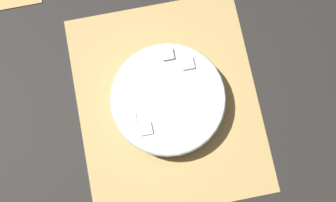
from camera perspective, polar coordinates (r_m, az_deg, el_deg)
name	(u,v)px	position (r m, az deg, el deg)	size (l,w,h in m)	color
ground_plane	(168,104)	(1.01, 0.00, -0.32)	(6.00, 6.00, 0.00)	black
bamboo_mat_center	(168,103)	(1.01, 0.00, -0.28)	(0.46, 0.39, 0.01)	tan
fruit_salad_bowl	(168,100)	(0.97, 0.03, 0.13)	(0.24, 0.24, 0.06)	silver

